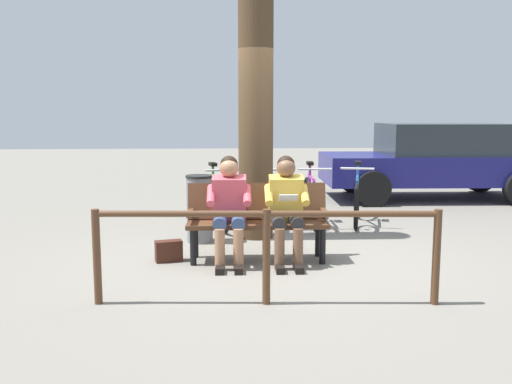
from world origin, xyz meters
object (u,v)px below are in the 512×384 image
at_px(person_reading, 286,204).
at_px(handbag, 169,251).
at_px(bicycle_silver, 311,201).
at_px(bicycle_purple, 357,200).
at_px(parked_car, 435,159).
at_px(person_companion, 229,205).
at_px(bicycle_black, 267,201).
at_px(bicycle_green, 216,202).
at_px(bench, 257,216).
at_px(litter_bin, 200,209).
at_px(tree_trunk, 256,96).

bearing_deg(person_reading, handbag, -3.60).
bearing_deg(bicycle_silver, person_reading, -14.06).
relative_size(bicycle_purple, parked_car, 0.39).
xyz_separation_m(person_companion, parked_car, (-4.08, -4.52, 0.11)).
xyz_separation_m(bicycle_black, parked_car, (-3.49, -2.42, 0.41)).
bearing_deg(bicycle_purple, bicycle_green, -73.02).
height_order(bench, parked_car, parked_car).
distance_m(person_companion, litter_bin, 1.14).
bearing_deg(bicycle_purple, bench, -24.88).
bearing_deg(parked_car, tree_trunk, 42.66).
xyz_separation_m(person_reading, parked_car, (-3.44, -4.54, 0.11)).
relative_size(person_companion, bicycle_silver, 0.71).
bearing_deg(person_reading, litter_bin, -45.34).
bearing_deg(bicycle_purple, handbag, -37.66).
distance_m(tree_trunk, bicycle_silver, 1.96).
bearing_deg(bench, parked_car, -129.49).
bearing_deg(litter_bin, handbag, 71.84).
height_order(person_reading, bicycle_purple, person_reading).
bearing_deg(handbag, person_companion, 171.93).
xyz_separation_m(bench, person_companion, (0.32, 0.16, 0.16)).
xyz_separation_m(litter_bin, bicycle_silver, (-1.63, -1.08, -0.08)).
bearing_deg(person_reading, bicycle_purple, -120.22).
bearing_deg(bench, bicycle_black, -96.65).
height_order(person_reading, person_companion, same).
relative_size(bench, parked_car, 0.38).
height_order(bicycle_purple, bicycle_black, same).
relative_size(handbag, bicycle_green, 0.18).
height_order(bicycle_purple, parked_car, parked_car).
bearing_deg(bicycle_black, person_reading, 9.12).
bearing_deg(bicycle_purple, bicycle_silver, -73.56).
bearing_deg(bicycle_green, bench, 1.22).
bearing_deg(bicycle_silver, litter_bin, -54.53).
relative_size(litter_bin, bicycle_silver, 0.52).
bearing_deg(bicycle_green, bicycle_purple, 79.01).
relative_size(person_companion, bicycle_purple, 0.73).
distance_m(handbag, litter_bin, 1.06).
relative_size(bicycle_purple, bicycle_black, 0.98).
distance_m(tree_trunk, bicycle_green, 1.80).
xyz_separation_m(person_reading, handbag, (1.33, -0.11, -0.54)).
distance_m(tree_trunk, bicycle_black, 1.74).
distance_m(bicycle_silver, parked_car, 3.72).
height_order(bench, person_companion, person_companion).
bearing_deg(person_companion, litter_bin, -69.27).
xyz_separation_m(handbag, bicycle_black, (-1.28, -2.00, 0.24)).
relative_size(tree_trunk, bicycle_purple, 2.31).
height_order(bench, bicycle_purple, bicycle_purple).
relative_size(person_reading, tree_trunk, 0.32).
height_order(person_reading, handbag, person_reading).
xyz_separation_m(bench, litter_bin, (0.70, -0.90, -0.07)).
bearing_deg(parked_car, bicycle_purple, 49.89).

